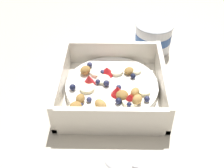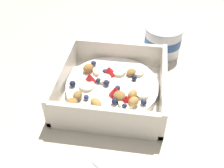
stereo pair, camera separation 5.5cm
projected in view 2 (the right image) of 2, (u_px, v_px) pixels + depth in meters
name	position (u px, v px, depth m)	size (l,w,h in m)	color
ground_plane	(107.00, 93.00, 0.57)	(2.40, 2.40, 0.00)	beige
fruit_bowl	(112.00, 88.00, 0.56)	(0.21, 0.21, 0.06)	white
spoon	(120.00, 167.00, 0.44)	(0.06, 0.17, 0.01)	silver
yogurt_cup	(163.00, 40.00, 0.66)	(0.09, 0.09, 0.07)	white
folded_napkin	(133.00, 40.00, 0.73)	(0.12, 0.12, 0.01)	white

